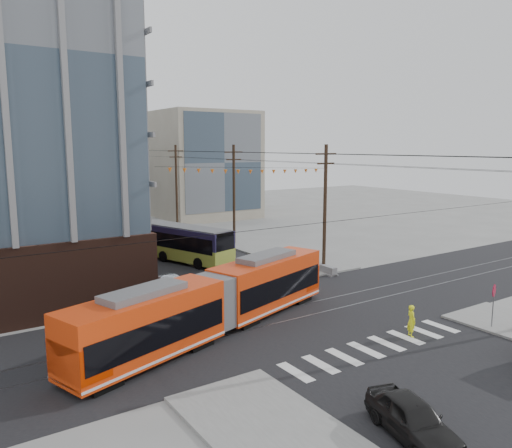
% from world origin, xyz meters
% --- Properties ---
extents(ground, '(160.00, 160.00, 0.00)m').
position_xyz_m(ground, '(0.00, 0.00, 0.00)').
color(ground, slate).
extents(bg_bldg_ne_near, '(14.00, 14.00, 16.00)m').
position_xyz_m(bg_bldg_ne_near, '(16.00, 48.00, 8.00)').
color(bg_bldg_ne_near, gray).
rests_on(bg_bldg_ne_near, ground).
extents(bg_bldg_ne_far, '(16.00, 16.00, 14.00)m').
position_xyz_m(bg_bldg_ne_far, '(18.00, 68.00, 7.00)').
color(bg_bldg_ne_far, '#8C99A5').
rests_on(bg_bldg_ne_far, ground).
extents(utility_pole_far, '(0.30, 0.30, 11.00)m').
position_xyz_m(utility_pole_far, '(8.50, 56.00, 5.50)').
color(utility_pole_far, black).
rests_on(utility_pole_far, ground).
extents(streetcar, '(19.15, 8.65, 3.71)m').
position_xyz_m(streetcar, '(-6.35, 3.73, 1.86)').
color(streetcar, red).
rests_on(streetcar, ground).
extents(city_bus, '(6.33, 12.65, 3.52)m').
position_xyz_m(city_bus, '(-0.12, 22.28, 1.76)').
color(city_bus, '#1B1636').
rests_on(city_bus, ground).
extents(black_sedan, '(2.88, 4.79, 1.53)m').
position_xyz_m(black_sedan, '(-5.33, -9.72, 0.76)').
color(black_sedan, black).
rests_on(black_sedan, ground).
extents(parked_car_silver, '(2.69, 4.35, 1.35)m').
position_xyz_m(parked_car_silver, '(-5.55, 13.19, 0.68)').
color(parked_car_silver, '#9BA5AE').
rests_on(parked_car_silver, ground).
extents(parked_car_white, '(3.80, 5.27, 1.42)m').
position_xyz_m(parked_car_white, '(-6.07, 17.94, 0.71)').
color(parked_car_white, '#B7AAA8').
rests_on(parked_car_white, ground).
extents(parked_car_grey, '(4.00, 5.27, 1.33)m').
position_xyz_m(parked_car_grey, '(-6.00, 25.26, 0.66)').
color(parked_car_grey, '#3F404A').
rests_on(parked_car_grey, ground).
extents(pedestrian, '(0.67, 0.80, 1.87)m').
position_xyz_m(pedestrian, '(2.80, -3.03, 0.94)').
color(pedestrian, '#F6FC1C').
rests_on(pedestrian, ground).
extents(stop_sign, '(1.00, 1.00, 2.57)m').
position_xyz_m(stop_sign, '(7.79, -4.93, 1.29)').
color(stop_sign, '#9B0220').
rests_on(stop_sign, ground).
extents(jersey_barrier, '(0.96, 3.69, 0.73)m').
position_xyz_m(jersey_barrier, '(8.30, 11.12, 0.37)').
color(jersey_barrier, slate).
rests_on(jersey_barrier, ground).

